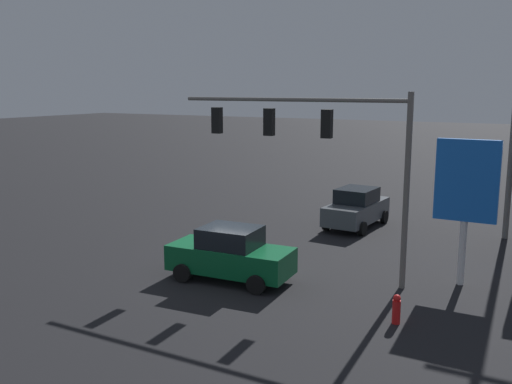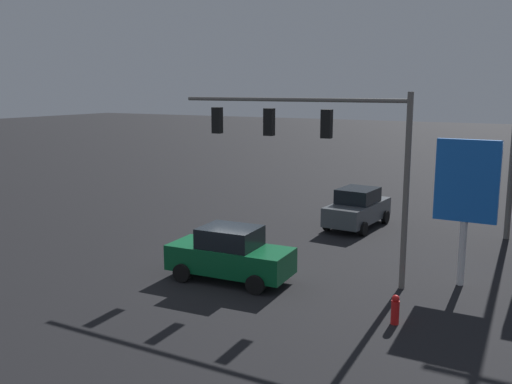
% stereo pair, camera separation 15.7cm
% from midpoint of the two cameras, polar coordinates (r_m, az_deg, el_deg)
% --- Properties ---
extents(ground_plane, '(200.00, 200.00, 0.00)m').
position_cam_midpoint_polar(ground_plane, '(20.71, -2.89, -8.64)').
color(ground_plane, black).
extents(traffic_signal_assembly, '(8.80, 0.43, 6.62)m').
position_cam_midpoint_polar(traffic_signal_assembly, '(20.38, 5.63, 5.35)').
color(traffic_signal_assembly, slate).
rests_on(traffic_signal_assembly, ground).
extents(price_sign, '(2.07, 0.27, 5.06)m').
position_cam_midpoint_polar(price_sign, '(20.49, 20.10, 0.56)').
color(price_sign, silver).
rests_on(price_sign, ground).
extents(sedan_waiting, '(2.31, 4.52, 1.93)m').
position_cam_midpoint_polar(sedan_waiting, '(28.30, 9.86, -1.57)').
color(sedan_waiting, '#474C51').
rests_on(sedan_waiting, ground).
extents(sedan_far, '(4.50, 2.27, 1.93)m').
position_cam_midpoint_polar(sedan_far, '(20.28, -2.79, -6.23)').
color(sedan_far, '#0C592D').
rests_on(sedan_far, ground).
extents(fire_hydrant, '(0.24, 0.24, 0.88)m').
position_cam_midpoint_polar(fire_hydrant, '(17.29, 13.60, -11.32)').
color(fire_hydrant, red).
rests_on(fire_hydrant, ground).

